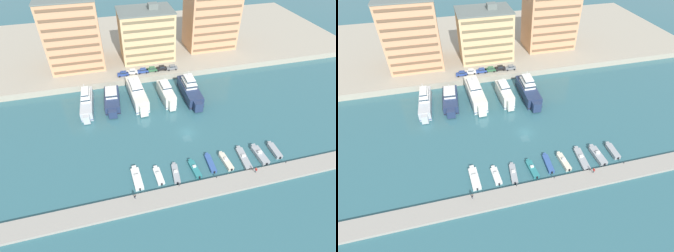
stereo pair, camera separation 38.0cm
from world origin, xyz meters
The scene contains 32 objects.
ground_plane centered at (0.00, 0.00, 0.00)m, with size 400.00×400.00×0.00m, color #336670.
quay_promenade centered at (0.00, 65.60, 1.16)m, with size 180.00×70.00×2.32m, color #ADA38E.
pier_dock centered at (0.00, -20.48, 0.38)m, with size 120.00×4.90×0.76m, color #9E998E.
yacht_silver_far_left centered at (-28.38, 20.25, 2.13)m, with size 4.31×18.17×7.67m.
yacht_navy_left centered at (-20.16, 20.14, 1.83)m, with size 5.68×16.45×6.42m.
yacht_ivory_mid_left centered at (-11.57, 20.57, 2.42)m, with size 5.56×20.75×7.49m.
yacht_ivory_center_left centered at (-1.87, 18.06, 2.43)m, with size 4.26×14.87×7.51m.
yacht_navy_center centered at (6.56, 18.03, 2.49)m, with size 5.17×19.38×8.54m.
motorboat_white_far_left centered at (-17.37, -13.37, 0.56)m, with size 2.39×7.63×1.54m.
motorboat_white_left centered at (-11.99, -13.77, 0.41)m, with size 2.05×6.21×1.29m.
motorboat_grey_mid_left centered at (-7.59, -14.14, 0.37)m, with size 2.20×6.78×1.09m.
motorboat_teal_center_left centered at (-2.54, -13.99, 0.46)m, with size 2.11×6.50×1.28m.
motorboat_blue_center centered at (2.13, -13.17, 0.38)m, with size 1.80×6.93×0.83m.
motorboat_cream_center_right centered at (6.23, -13.74, 0.56)m, with size 1.95×6.67×1.51m.
motorboat_grey_mid_right centered at (11.41, -13.74, 0.38)m, with size 2.52×8.63×1.12m.
motorboat_grey_right centered at (16.04, -13.86, 0.57)m, with size 2.26×7.53×1.65m.
motorboat_grey_far_right centered at (20.83, -13.39, 0.52)m, with size 1.90×6.39×1.05m.
car_blue_far_left centered at (-14.62, 33.63, 3.30)m, with size 4.17×2.05×1.80m.
car_white_left centered at (-11.04, 34.41, 3.30)m, with size 4.24×2.22×1.80m.
car_blue_mid_left centered at (-7.07, 34.08, 3.30)m, with size 4.10×1.93×1.80m.
car_green_center_left centered at (-3.53, 34.22, 3.30)m, with size 4.24×2.21×1.80m.
car_black_center centered at (0.29, 34.33, 3.30)m, with size 4.14×1.99×1.80m.
car_grey_center_right centered at (4.36, 33.73, 3.30)m, with size 4.15×2.01×1.80m.
apartment_block_far_left centered at (-30.28, 47.44, 15.12)m, with size 19.96×17.41×27.50m.
apartment_block_left centered at (-2.79, 47.17, 11.85)m, with size 21.11×14.77×20.96m.
apartment_block_mid_left centered at (25.87, 50.92, 14.33)m, with size 21.09×14.59×25.92m.
pedestrian_near_edge centered at (11.81, -19.13, 1.77)m, with size 0.37×0.63×1.70m.
pedestrian_mid_deck centered at (-18.70, -19.23, 1.69)m, with size 0.47×0.44×1.57m.
bollard_west centered at (-7.92, -18.28, 1.09)m, with size 0.20×0.20×0.61m.
bollard_west_mid centered at (1.75, -18.28, 1.09)m, with size 0.20×0.20×0.61m.
bollard_east_mid centered at (11.42, -18.28, 1.09)m, with size 0.20×0.20×0.61m.
bollard_east centered at (21.09, -18.28, 1.09)m, with size 0.20×0.20×0.61m.
Camera 2 is at (-19.58, -54.30, 52.97)m, focal length 28.00 mm.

